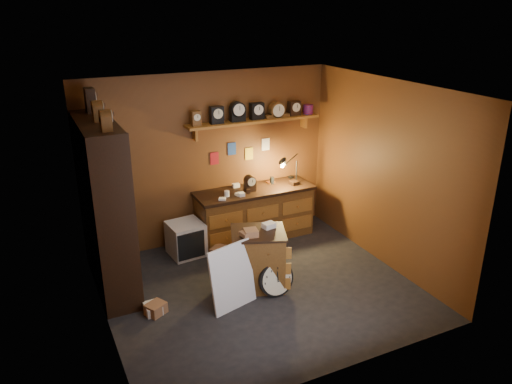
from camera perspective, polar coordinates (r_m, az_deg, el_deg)
The scene contains 11 objects.
floor at distance 6.91m, azimuth 0.44°, elevation -11.02°, with size 4.00×4.00×0.00m, color black.
room_shell at distance 6.29m, azimuth 0.41°, elevation 2.99°, with size 4.02×3.62×2.71m.
shelving_unit at distance 6.74m, azimuth -17.16°, elevation -0.96°, with size 0.47×1.60×2.58m.
workbench at distance 8.12m, azimuth -0.14°, elevation -2.17°, with size 1.94×0.66×1.36m.
low_cabinet at distance 6.77m, azimuth 0.27°, elevation -7.43°, with size 0.88×0.82×0.91m.
big_round_clock at distance 6.68m, azimuth 2.32°, elevation -9.89°, with size 0.49×0.16×0.49m.
white_panel at distance 6.59m, azimuth -2.64°, elevation -12.82°, with size 0.65×0.03×0.86m, color silver.
mini_fridge at distance 7.74m, azimuth -8.00°, elevation -5.33°, with size 0.55×0.56×0.52m.
floor_box_a at distance 6.52m, azimuth -11.37°, elevation -12.94°, with size 0.23×0.20×0.14m, color #956441.
floor_box_b at distance 6.55m, azimuth -11.70°, elevation -12.90°, with size 0.20×0.24×0.12m, color white.
floor_box_c at distance 7.64m, azimuth -4.22°, elevation -6.95°, with size 0.25×0.21×0.18m, color #956441.
Camera 1 is at (-2.59, -5.26, 3.66)m, focal length 35.00 mm.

